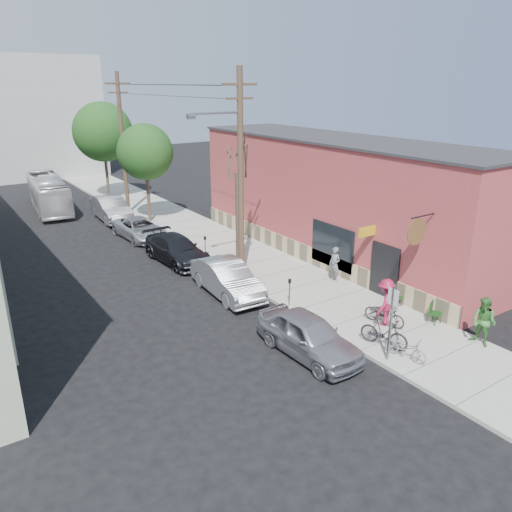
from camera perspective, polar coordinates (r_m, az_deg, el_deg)
ground at (r=20.59m, az=-0.22°, el=-8.06°), size 120.00×120.00×0.00m
sidewalk at (r=31.33m, az=-5.04°, el=1.79°), size 4.50×58.00×0.15m
cafe_building at (r=28.51m, az=9.23°, el=6.57°), size 6.60×20.20×6.61m
end_cap_building at (r=57.85m, az=-26.83°, el=13.89°), size 18.00×8.00×12.00m
sign_post at (r=17.89m, az=15.21°, el=-6.68°), size 0.07×0.45×2.80m
parking_meter_near at (r=21.79m, az=3.86°, el=-3.65°), size 0.14×0.14×1.24m
parking_meter_far at (r=27.79m, az=-5.83°, el=1.44°), size 0.14×0.14×1.24m
utility_pole_near at (r=23.92m, az=-1.89°, el=9.53°), size 3.57×0.28×10.00m
utility_pole_far at (r=38.18m, az=-15.00°, el=12.48°), size 1.80×0.28×10.00m
tree_bare at (r=25.43m, az=-2.08°, el=3.86°), size 0.24×0.24×5.09m
tree_leafy_mid at (r=35.31m, az=-12.55°, el=11.52°), size 3.79×3.79×6.71m
tree_leafy_far at (r=43.41m, az=-17.11°, el=13.39°), size 4.77×4.77×7.85m
patio_chair_a at (r=22.68m, az=15.69°, el=-4.49°), size 0.55×0.55×0.88m
patio_chair_b at (r=21.62m, az=19.75°, el=-6.15°), size 0.66×0.66×0.88m
patron_grey at (r=24.66m, az=8.97°, el=-0.95°), size 0.44×0.65×1.75m
patron_green at (r=20.36m, az=24.58°, el=-6.86°), size 0.73×0.93×1.88m
cyclist at (r=20.69m, az=14.59°, el=-5.13°), size 1.44×1.12×1.95m
cyclist_bike at (r=20.90m, az=14.48°, el=-6.41°), size 1.02×1.86×0.92m
parked_bike_a at (r=19.20m, az=14.43°, el=-8.49°), size 1.10×1.93×1.12m
parked_bike_b at (r=18.69m, az=16.75°, el=-10.00°), size 0.88×1.69×0.85m
car_0 at (r=18.40m, az=6.01°, el=-9.01°), size 1.96×4.58×1.54m
car_1 at (r=23.28m, az=-3.32°, el=-2.59°), size 1.97×4.91×1.59m
car_2 at (r=27.81m, az=-9.07°, el=0.74°), size 2.31×5.10×1.45m
car_3 at (r=32.54m, az=-13.12°, el=3.07°), size 2.36×4.75×1.29m
car_4 at (r=37.44m, az=-16.23°, el=5.23°), size 2.01×5.24×1.70m
bus at (r=42.03m, az=-22.63°, el=6.63°), size 3.13×9.53×2.61m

